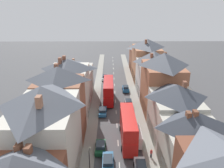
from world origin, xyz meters
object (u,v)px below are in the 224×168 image
car_mid_black (141,167)px  car_mid_white (100,147)px  car_parked_right_a (108,162)px  double_decker_bus_mid_street (108,90)px  car_parked_left_b (105,77)px  street_lamp (90,164)px  car_near_silver (128,103)px  double_decker_bus_lead (128,127)px  pedestrian_mid_left (151,153)px  car_near_blue (103,111)px  delivery_van (135,136)px  car_far_grey (126,88)px

car_mid_black → car_mid_white: (-6.20, 5.06, -0.05)m
car_parked_right_a → car_mid_white: (-1.30, 3.89, -0.05)m
double_decker_bus_mid_street → car_mid_white: size_ratio=2.70×
car_parked_left_b → street_lamp: bearing=-91.5°
car_near_silver → car_parked_right_a: 21.72m
double_decker_bus_lead → car_near_silver: double_decker_bus_lead is taller
car_parked_right_a → double_decker_bus_lead: bearing=62.2°
pedestrian_mid_left → car_near_blue: bearing=118.9°
double_decker_bus_lead → delivery_van: bearing=-22.0°
car_parked_left_b → car_mid_white: 37.15m
car_parked_left_b → pedestrian_mid_left: 39.98m
car_parked_left_b → pedestrian_mid_left: size_ratio=2.62×
double_decker_bus_mid_street → car_mid_white: bearing=-93.5°
car_mid_white → pedestrian_mid_left: bearing=-13.2°
car_parked_right_a → car_mid_white: bearing=108.5°
double_decker_bus_lead → car_far_grey: 24.14m
car_far_grey → street_lamp: 34.92m
car_near_blue → delivery_van: size_ratio=0.81×
car_far_grey → double_decker_bus_mid_street: bearing=-129.0°
double_decker_bus_lead → delivery_van: double_decker_bus_lead is taller
double_decker_bus_lead → street_lamp: 11.72m
car_mid_black → car_near_silver: bearing=90.0°
car_near_blue → car_far_grey: (6.20, 13.85, 0.05)m
double_decker_bus_lead → pedestrian_mid_left: size_ratio=6.71×
car_parked_left_b → delivery_van: (6.20, -34.75, 0.54)m
pedestrian_mid_left → car_near_silver: bearing=96.3°
car_mid_black → double_decker_bus_mid_street: bearing=100.7°
car_near_silver → car_parked_right_a: size_ratio=0.93×
pedestrian_mid_left → delivery_van: bearing=115.9°
car_far_grey → delivery_van: delivery_van is taller
car_parked_left_b → delivery_van: size_ratio=0.81×
double_decker_bus_mid_street → car_mid_black: size_ratio=2.58×
car_parked_right_a → car_mid_white: 4.10m
double_decker_bus_mid_street → delivery_van: 19.18m
double_decker_bus_mid_street → delivery_van: (4.91, -18.48, -1.48)m
double_decker_bus_mid_street → car_near_silver: bearing=-36.4°
car_near_blue → delivery_van: 12.37m
car_near_blue → car_parked_left_b: (0.00, 24.05, 0.01)m
car_parked_right_a → car_near_blue: bearing=94.4°
car_near_blue → street_lamp: bearing=-93.3°
car_near_blue → car_mid_white: (0.00, -13.10, 0.00)m
car_mid_black → car_far_grey: 32.01m
car_mid_black → delivery_van: bearing=90.0°
car_near_blue → car_mid_black: (6.20, -18.16, 0.05)m
car_parked_right_a → car_mid_black: (4.90, -1.17, -0.01)m
car_near_silver → car_mid_white: bearing=-109.8°
car_parked_right_a → pedestrian_mid_left: (7.01, 1.94, 0.18)m
double_decker_bus_mid_street → car_far_grey: size_ratio=2.76×
car_mid_white → car_parked_right_a: bearing=-71.5°
car_near_silver → street_lamp: 25.56m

